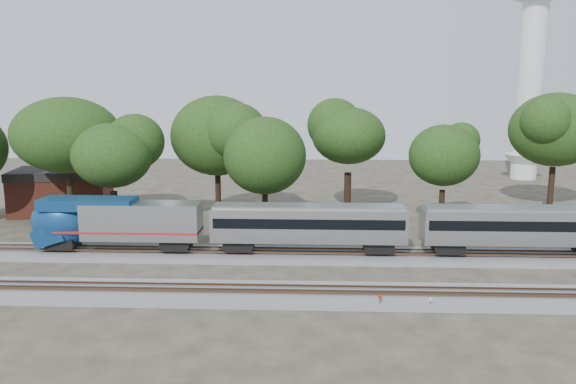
# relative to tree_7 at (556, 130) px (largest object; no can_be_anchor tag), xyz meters

# --- Properties ---
(ground) EXTENTS (160.00, 160.00, 0.00)m
(ground) POSITION_rel_tree_7_xyz_m (-31.38, -28.10, -10.10)
(ground) COLOR #383328
(ground) RESTS_ON ground
(track_far) EXTENTS (160.00, 5.00, 0.73)m
(track_far) POSITION_rel_tree_7_xyz_m (-31.38, -22.10, -9.89)
(track_far) COLOR slate
(track_far) RESTS_ON ground
(track_near) EXTENTS (160.00, 5.00, 0.73)m
(track_near) POSITION_rel_tree_7_xyz_m (-31.38, -32.10, -9.89)
(track_near) COLOR slate
(track_near) RESTS_ON ground
(switch_stand_red) EXTENTS (0.31, 0.14, 1.02)m
(switch_stand_red) POSITION_rel_tree_7_xyz_m (-25.43, -34.06, -9.45)
(switch_stand_red) COLOR #512D19
(switch_stand_red) RESTS_ON ground
(switch_stand_white) EXTENTS (0.29, 0.08, 0.90)m
(switch_stand_white) POSITION_rel_tree_7_xyz_m (-22.01, -34.16, -9.52)
(switch_stand_white) COLOR #512D19
(switch_stand_white) RESTS_ON ground
(switch_lever) EXTENTS (0.58, 0.48, 0.30)m
(switch_lever) POSITION_rel_tree_7_xyz_m (-24.86, -33.29, -9.95)
(switch_lever) COLOR #512D19
(switch_lever) RESTS_ON ground
(brick_building) EXTENTS (12.50, 9.87, 5.40)m
(brick_building) POSITION_rel_tree_7_xyz_m (-60.98, -3.97, -7.38)
(brick_building) COLOR brown
(brick_building) RESTS_ON ground
(tree_1) EXTENTS (10.26, 10.26, 14.47)m
(tree_1) POSITION_rel_tree_7_xyz_m (-56.97, -10.79, -0.01)
(tree_1) COLOR black
(tree_1) RESTS_ON ground
(tree_2) EXTENTS (8.35, 8.35, 11.77)m
(tree_2) POSITION_rel_tree_7_xyz_m (-51.01, -13.73, -1.90)
(tree_2) COLOR black
(tree_2) RESTS_ON ground
(tree_3) EXTENTS (9.99, 9.99, 14.08)m
(tree_3) POSITION_rel_tree_7_xyz_m (-40.97, -7.67, -0.28)
(tree_3) COLOR black
(tree_3) RESTS_ON ground
(tree_4) EXTENTS (8.25, 8.25, 11.63)m
(tree_4) POSITION_rel_tree_7_xyz_m (-35.16, -12.26, -2.00)
(tree_4) COLOR black
(tree_4) RESTS_ON ground
(tree_5) EXTENTS (9.78, 9.78, 13.79)m
(tree_5) POSITION_rel_tree_7_xyz_m (-25.85, -4.22, -0.49)
(tree_5) COLOR black
(tree_5) RESTS_ON ground
(tree_6) EXTENTS (8.22, 8.22, 11.58)m
(tree_6) POSITION_rel_tree_7_xyz_m (-16.14, -11.03, -2.03)
(tree_6) COLOR black
(tree_6) RESTS_ON ground
(tree_7) EXTENTS (10.27, 10.27, 14.48)m
(tree_7) POSITION_rel_tree_7_xyz_m (0.00, 0.00, 0.00)
(tree_7) COLOR black
(tree_7) RESTS_ON ground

